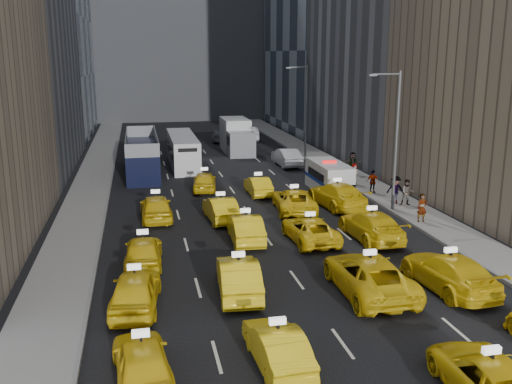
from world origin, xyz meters
TOP-DOWN VIEW (x-y plane):
  - ground at (0.00, 0.00)m, footprint 160.00×160.00m
  - sidewalk_west at (-10.50, 25.00)m, footprint 3.00×90.00m
  - sidewalk_east at (10.50, 25.00)m, footprint 3.00×90.00m
  - curb_west at (-9.05, 25.00)m, footprint 0.15×90.00m
  - curb_east at (9.05, 25.00)m, footprint 0.15×90.00m
  - streetlight_near at (9.18, 12.00)m, footprint 2.15×0.22m
  - streetlight_far at (9.18, 32.00)m, footprint 2.15×0.22m
  - taxi_0 at (-6.97, -5.05)m, footprint 2.08×4.37m
  - taxi_1 at (-2.62, -4.95)m, footprint 1.67×4.22m
  - taxi_2 at (3.08, -7.99)m, footprint 2.44×4.93m
  - taxi_4 at (-7.16, 0.39)m, footprint 2.32×4.78m
  - taxi_5 at (-2.86, 1.01)m, footprint 2.03×4.87m
  - taxi_6 at (2.62, -0.03)m, footprint 2.76×5.87m
  - taxi_7 at (6.19, -0.34)m, footprint 2.59×5.59m
  - taxi_8 at (-6.77, 5.22)m, footprint 1.97×4.48m
  - taxi_9 at (-1.25, 7.94)m, footprint 1.79×4.66m
  - taxi_10 at (2.19, 7.14)m, footprint 2.40×4.92m
  - taxi_11 at (5.64, 6.88)m, footprint 2.39×5.46m
  - taxi_12 at (-5.88, 13.13)m, footprint 1.96×4.68m
  - taxi_13 at (-1.99, 12.20)m, footprint 1.86×4.58m
  - taxi_14 at (3.01, 13.36)m, footprint 2.96×5.44m
  - taxi_15 at (6.08, 13.75)m, footprint 3.00×5.97m
  - taxi_16 at (-2.04, 20.31)m, footprint 2.25×4.42m
  - taxi_17 at (1.63, 18.19)m, footprint 1.45×4.09m
  - nypd_van at (7.02, 18.14)m, footprint 2.47×5.58m
  - double_decker at (-6.51, 27.85)m, footprint 3.22×11.66m
  - city_bus at (-2.82, 30.64)m, footprint 2.65×10.95m
  - box_truck at (3.27, 36.74)m, footprint 2.82×7.62m
  - misc_car_0 at (6.51, 28.51)m, footprint 1.86×5.06m
  - misc_car_1 at (-6.51, 39.83)m, footprint 2.32×4.88m
  - misc_car_2 at (2.71, 44.70)m, footprint 2.51×5.01m
  - misc_car_3 at (-2.12, 42.29)m, footprint 1.87×4.62m
  - misc_car_4 at (6.30, 45.02)m, footprint 2.22×5.17m
  - pedestrian_0 at (9.73, 8.90)m, footprint 0.64×0.42m
  - pedestrian_1 at (10.65, 12.70)m, footprint 0.95×0.69m
  - pedestrian_2 at (10.08, 13.30)m, footprint 1.32×0.85m
  - pedestrian_3 at (9.79, 16.48)m, footprint 0.98×0.47m
  - pedestrian_4 at (9.45, 19.32)m, footprint 0.90×0.67m
  - pedestrian_5 at (10.74, 22.94)m, footprint 1.81×0.83m

SIDE VIEW (x-z plane):
  - ground at x=0.00m, z-range 0.00..0.00m
  - sidewalk_west at x=-10.50m, z-range 0.00..0.15m
  - sidewalk_east at x=10.50m, z-range 0.00..0.15m
  - curb_west at x=-9.05m, z-range 0.00..0.18m
  - curb_east at x=9.05m, z-range 0.00..0.18m
  - taxi_2 at x=3.08m, z-range 0.00..1.34m
  - misc_car_1 at x=-6.51m, z-range 0.00..1.34m
  - taxi_17 at x=1.63m, z-range 0.00..1.34m
  - taxi_10 at x=2.19m, z-range 0.00..1.35m
  - taxi_1 at x=-2.62m, z-range 0.00..1.37m
  - misc_car_2 at x=2.71m, z-range 0.00..1.40m
  - taxi_0 at x=-6.97m, z-range 0.00..1.44m
  - taxi_16 at x=-2.04m, z-range 0.00..1.44m
  - taxi_14 at x=3.01m, z-range 0.00..1.45m
  - taxi_13 at x=-1.99m, z-range 0.00..1.48m
  - taxi_8 at x=-6.77m, z-range 0.00..1.50m
  - taxi_9 at x=-1.25m, z-range 0.00..1.52m
  - taxi_11 at x=5.64m, z-range 0.00..1.56m
  - taxi_5 at x=-2.86m, z-range 0.00..1.57m
  - taxi_4 at x=-7.16m, z-range 0.00..1.57m
  - misc_car_3 at x=-2.12m, z-range 0.00..1.57m
  - taxi_7 at x=6.19m, z-range 0.00..1.58m
  - taxi_12 at x=-5.88m, z-range 0.00..1.58m
  - taxi_6 at x=2.62m, z-range 0.00..1.62m
  - misc_car_0 at x=6.51m, z-range 0.00..1.66m
  - misc_car_4 at x=6.30m, z-range 0.00..1.66m
  - taxi_15 at x=6.08m, z-range 0.00..1.66m
  - pedestrian_4 at x=9.45m, z-range 0.15..1.80m
  - pedestrian_3 at x=9.79m, z-range 0.15..1.81m
  - pedestrian_0 at x=9.73m, z-range 0.15..1.90m
  - pedestrian_1 at x=10.65m, z-range 0.15..1.91m
  - nypd_van at x=7.02m, z-range -0.11..2.23m
  - pedestrian_5 at x=10.74m, z-range 0.15..2.04m
  - pedestrian_2 at x=10.08m, z-range 0.15..2.04m
  - city_bus at x=-2.82m, z-range -0.02..2.79m
  - double_decker at x=-6.51m, z-range -0.01..3.34m
  - box_truck at x=3.27m, z-range -0.02..3.43m
  - streetlight_near at x=9.18m, z-range 0.42..9.42m
  - streetlight_far at x=9.18m, z-range 0.42..9.42m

